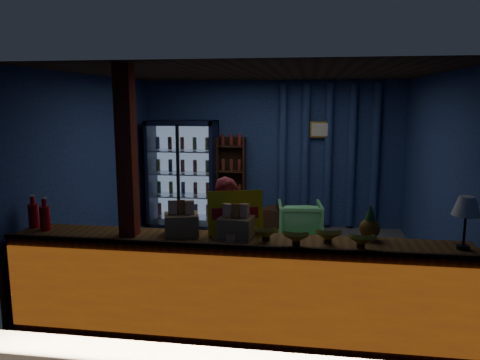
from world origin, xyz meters
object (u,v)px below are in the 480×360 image
object	(u,v)px
green_chair	(300,221)
table_lamp	(466,208)
pastry_tray	(233,236)
shopkeeper	(227,244)

from	to	relation	value
green_chair	table_lamp	size ratio (longest dim) A/B	1.47
pastry_tray	table_lamp	distance (m)	2.11
green_chair	pastry_tray	xyz separation A→B (m)	(-0.57, -3.12, 0.65)
green_chair	pastry_tray	size ratio (longest dim) A/B	1.76
pastry_tray	table_lamp	bearing A→B (deg)	-0.86
shopkeeper	table_lamp	world-z (taller)	shopkeeper
pastry_tray	table_lamp	xyz separation A→B (m)	(2.08, -0.03, 0.35)
table_lamp	green_chair	bearing A→B (deg)	115.53
green_chair	table_lamp	xyz separation A→B (m)	(1.51, -3.15, 1.00)
shopkeeper	green_chair	world-z (taller)	shopkeeper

